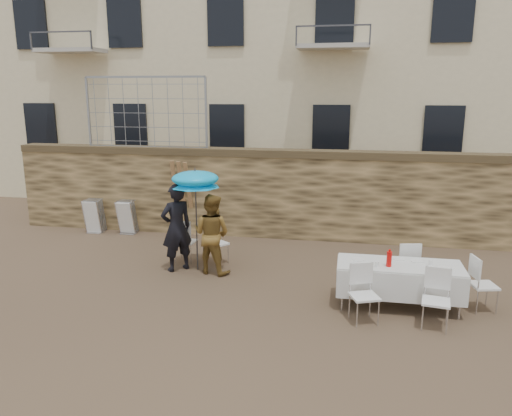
% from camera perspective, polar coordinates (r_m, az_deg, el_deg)
% --- Properties ---
extents(ground, '(80.00, 80.00, 0.00)m').
position_cam_1_polar(ground, '(8.42, -5.59, -12.66)').
color(ground, brown).
rests_on(ground, ground).
extents(stone_wall, '(13.00, 0.50, 2.20)m').
position_cam_1_polar(stone_wall, '(12.71, 0.56, 1.64)').
color(stone_wall, olive).
rests_on(stone_wall, ground).
extents(chain_link_fence, '(3.20, 0.06, 1.80)m').
position_cam_1_polar(chain_link_fence, '(13.31, -12.46, 10.55)').
color(chain_link_fence, gray).
rests_on(chain_link_fence, stone_wall).
extents(man_suit, '(0.79, 0.78, 1.84)m').
position_cam_1_polar(man_suit, '(10.40, -9.07, -2.23)').
color(man_suit, black).
rests_on(man_suit, ground).
extents(woman_dress, '(0.94, 0.82, 1.65)m').
position_cam_1_polar(woman_dress, '(10.20, -5.08, -2.96)').
color(woman_dress, '#AB7D34').
rests_on(woman_dress, ground).
extents(umbrella, '(1.00, 1.00, 1.99)m').
position_cam_1_polar(umbrella, '(10.15, -6.95, 2.98)').
color(umbrella, '#3F3F44').
rests_on(umbrella, ground).
extents(couple_chair_left, '(0.51, 0.51, 0.96)m').
position_cam_1_polar(couple_chair_left, '(11.02, -8.04, -3.67)').
color(couple_chair_left, white).
rests_on(couple_chair_left, ground).
extents(couple_chair_right, '(0.67, 0.67, 0.96)m').
position_cam_1_polar(couple_chair_right, '(10.82, -4.51, -3.90)').
color(couple_chair_right, white).
rests_on(couple_chair_right, ground).
extents(banquet_table, '(2.10, 0.85, 0.78)m').
position_cam_1_polar(banquet_table, '(8.96, 16.12, -6.44)').
color(banquet_table, silver).
rests_on(banquet_table, ground).
extents(soda_bottle, '(0.09, 0.09, 0.26)m').
position_cam_1_polar(soda_bottle, '(8.74, 14.97, -5.66)').
color(soda_bottle, red).
rests_on(soda_bottle, banquet_table).
extents(table_chair_front_left, '(0.62, 0.62, 0.96)m').
position_cam_1_polar(table_chair_front_left, '(8.31, 12.29, -9.66)').
color(table_chair_front_left, white).
rests_on(table_chair_front_left, ground).
extents(table_chair_front_right, '(0.55, 0.55, 0.96)m').
position_cam_1_polar(table_chair_front_right, '(8.42, 19.90, -9.86)').
color(table_chair_front_right, white).
rests_on(table_chair_front_right, ground).
extents(table_chair_back, '(0.57, 0.57, 0.96)m').
position_cam_1_polar(table_chair_back, '(9.81, 16.78, -6.29)').
color(table_chair_back, white).
rests_on(table_chair_back, ground).
extents(table_chair_side, '(0.57, 0.57, 0.96)m').
position_cam_1_polar(table_chair_side, '(9.39, 24.58, -7.88)').
color(table_chair_side, white).
rests_on(table_chair_side, ground).
extents(chair_stack_left, '(0.46, 0.47, 0.92)m').
position_cam_1_polar(chair_stack_left, '(13.91, -17.67, -0.68)').
color(chair_stack_left, white).
rests_on(chair_stack_left, ground).
extents(chair_stack_right, '(0.46, 0.40, 0.92)m').
position_cam_1_polar(chair_stack_right, '(13.51, -14.30, -0.86)').
color(chair_stack_right, white).
rests_on(chair_stack_right, ground).
extents(wood_planks, '(0.70, 0.20, 2.00)m').
position_cam_1_polar(wood_planks, '(12.87, -7.82, 1.20)').
color(wood_planks, '#A37749').
rests_on(wood_planks, ground).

